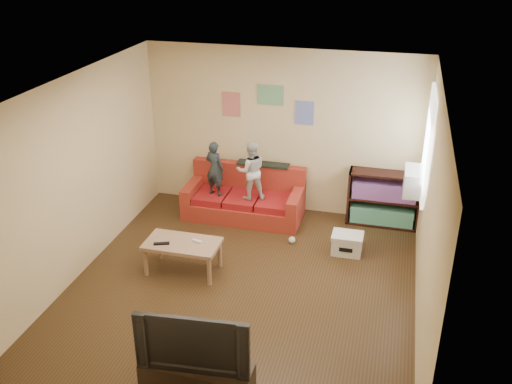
% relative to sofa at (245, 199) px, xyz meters
% --- Properties ---
extents(room_shell, '(4.52, 5.02, 2.72)m').
position_rel_sofa_xyz_m(room_shell, '(0.51, -2.07, 1.07)').
color(room_shell, '#432D17').
rests_on(room_shell, ground).
extents(sofa, '(1.91, 0.88, 0.84)m').
position_rel_sofa_xyz_m(sofa, '(0.00, 0.00, 0.00)').
color(sofa, '#A52D1F').
rests_on(sofa, ground).
extents(child_a, '(0.38, 0.30, 0.90)m').
position_rel_sofa_xyz_m(child_a, '(-0.45, -0.17, 0.57)').
color(child_a, '#242F34').
rests_on(child_a, sofa).
extents(child_b, '(0.57, 0.51, 0.96)m').
position_rel_sofa_xyz_m(child_b, '(0.15, -0.17, 0.60)').
color(child_b, silver).
rests_on(child_b, sofa).
extents(coffee_table, '(1.02, 0.56, 0.46)m').
position_rel_sofa_xyz_m(coffee_table, '(-0.37, -1.86, 0.11)').
color(coffee_table, tan).
rests_on(coffee_table, ground).
extents(remote, '(0.22, 0.12, 0.02)m').
position_rel_sofa_xyz_m(remote, '(-0.62, -1.98, 0.19)').
color(remote, black).
rests_on(remote, coffee_table).
extents(game_controller, '(0.15, 0.08, 0.03)m').
position_rel_sofa_xyz_m(game_controller, '(-0.17, -1.81, 0.19)').
color(game_controller, silver).
rests_on(game_controller, coffee_table).
extents(bookshelf, '(1.12, 0.34, 0.90)m').
position_rel_sofa_xyz_m(bookshelf, '(2.21, 0.23, 0.12)').
color(bookshelf, black).
rests_on(bookshelf, ground).
extents(window, '(0.04, 1.08, 1.48)m').
position_rel_sofa_xyz_m(window, '(2.73, -0.42, 1.36)').
color(window, white).
rests_on(window, room_shell).
extents(ac_unit, '(0.28, 0.55, 0.35)m').
position_rel_sofa_xyz_m(ac_unit, '(2.61, -0.42, 0.80)').
color(ac_unit, '#B7B2A3').
rests_on(ac_unit, window).
extents(artwork_left, '(0.30, 0.01, 0.40)m').
position_rel_sofa_xyz_m(artwork_left, '(-0.34, 0.42, 1.47)').
color(artwork_left, '#D87266').
rests_on(artwork_left, room_shell).
extents(artwork_center, '(0.42, 0.01, 0.32)m').
position_rel_sofa_xyz_m(artwork_center, '(0.31, 0.42, 1.67)').
color(artwork_center, '#72B27F').
rests_on(artwork_center, room_shell).
extents(artwork_right, '(0.30, 0.01, 0.38)m').
position_rel_sofa_xyz_m(artwork_right, '(0.86, 0.42, 1.42)').
color(artwork_right, '#727FCC').
rests_on(artwork_right, room_shell).
extents(file_box, '(0.45, 0.34, 0.31)m').
position_rel_sofa_xyz_m(file_box, '(1.77, -0.81, -0.12)').
color(file_box, white).
rests_on(file_box, ground).
extents(tv_stand, '(1.14, 0.41, 0.42)m').
position_rel_sofa_xyz_m(tv_stand, '(0.61, -4.03, -0.07)').
color(tv_stand, '#36281D').
rests_on(tv_stand, ground).
extents(television, '(1.13, 0.25, 0.65)m').
position_rel_sofa_xyz_m(television, '(0.61, -4.03, 0.47)').
color(television, black).
rests_on(television, tv_stand).
extents(tissue, '(0.12, 0.12, 0.11)m').
position_rel_sofa_xyz_m(tissue, '(0.94, -0.74, -0.23)').
color(tissue, beige).
rests_on(tissue, ground).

